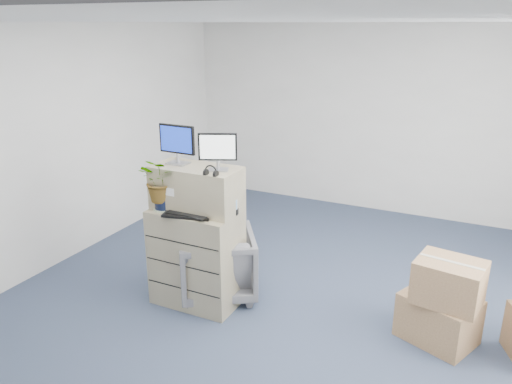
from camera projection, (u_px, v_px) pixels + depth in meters
ground at (287, 320)px, 4.93m from camera, size 7.00×7.00×0.00m
wall_back at (378, 121)px, 7.48m from camera, size 6.00×0.02×2.80m
filing_cabinet_lower at (197, 257)px, 5.12m from camera, size 0.88×0.54×1.02m
filing_cabinet_upper at (197, 188)px, 4.92m from camera, size 0.88×0.44×0.44m
monitor_left at (177, 142)px, 4.88m from camera, size 0.40×0.16×0.39m
monitor_right at (218, 150)px, 4.67m from camera, size 0.34×0.21×0.36m
headphones at (211, 172)px, 4.57m from camera, size 0.13×0.01×0.13m
keyboard at (188, 215)px, 4.80m from camera, size 0.51×0.30×0.02m
mouse at (217, 216)px, 4.76m from camera, size 0.10×0.07×0.03m
water_bottle at (209, 197)px, 4.93m from camera, size 0.07×0.07×0.26m
phone_dock at (188, 204)px, 4.98m from camera, size 0.06×0.05×0.14m
external_drive at (230, 209)px, 4.90m from camera, size 0.22×0.18×0.06m
tissue_box at (225, 202)px, 4.86m from camera, size 0.28×0.20×0.10m
potted_plant at (162, 186)px, 4.89m from camera, size 0.48×0.51×0.43m
office_chair at (218, 261)px, 5.28m from camera, size 1.04×1.02×0.79m
cardboard_boxes at (495, 313)px, 4.35m from camera, size 1.67×0.78×0.83m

